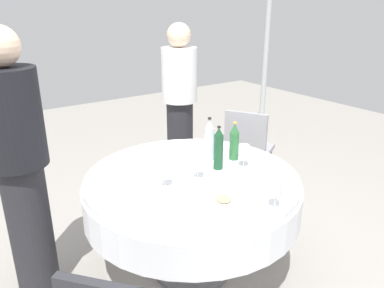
# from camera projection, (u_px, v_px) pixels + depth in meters

# --- Properties ---
(ground_plane) EXTENTS (10.00, 10.00, 0.00)m
(ground_plane) POSITION_uv_depth(u_px,v_px,m) (192.00, 267.00, 2.73)
(ground_plane) COLOR gray
(dining_table) EXTENTS (1.43, 1.43, 0.74)m
(dining_table) POSITION_uv_depth(u_px,v_px,m) (192.00, 195.00, 2.52)
(dining_table) COLOR white
(dining_table) RESTS_ON ground_plane
(bottle_clear_front) EXTENTS (0.07, 0.07, 0.32)m
(bottle_clear_front) POSITION_uv_depth(u_px,v_px,m) (209.00, 140.00, 2.66)
(bottle_clear_front) COLOR silver
(bottle_clear_front) RESTS_ON dining_table
(bottle_dark_green_east) EXTENTS (0.07, 0.07, 0.30)m
(bottle_dark_green_east) POSITION_uv_depth(u_px,v_px,m) (218.00, 149.00, 2.52)
(bottle_dark_green_east) COLOR #194728
(bottle_dark_green_east) RESTS_ON dining_table
(bottle_green_south) EXTENTS (0.07, 0.07, 0.28)m
(bottle_green_south) POSITION_uv_depth(u_px,v_px,m) (234.00, 142.00, 2.68)
(bottle_green_south) COLOR #2D6B38
(bottle_green_south) RESTS_ON dining_table
(wine_glass_left) EXTENTS (0.07, 0.07, 0.16)m
(wine_glass_left) POSITION_uv_depth(u_px,v_px,m) (244.00, 151.00, 2.55)
(wine_glass_left) COLOR white
(wine_glass_left) RESTS_ON dining_table
(wine_glass_north) EXTENTS (0.06, 0.06, 0.16)m
(wine_glass_north) POSITION_uv_depth(u_px,v_px,m) (276.00, 189.00, 2.03)
(wine_glass_north) COLOR white
(wine_glass_north) RESTS_ON dining_table
(wine_glass_mid) EXTENTS (0.07, 0.07, 0.15)m
(wine_glass_mid) POSITION_uv_depth(u_px,v_px,m) (165.00, 171.00, 2.28)
(wine_glass_mid) COLOR white
(wine_glass_mid) RESTS_ON dining_table
(wine_glass_west) EXTENTS (0.07, 0.07, 0.15)m
(wine_glass_west) POSITION_uv_depth(u_px,v_px,m) (198.00, 163.00, 2.39)
(wine_glass_west) COLOR white
(wine_glass_west) RESTS_ON dining_table
(plate_inner) EXTENTS (0.22, 0.22, 0.02)m
(plate_inner) POSITION_uv_depth(u_px,v_px,m) (141.00, 174.00, 2.47)
(plate_inner) COLOR white
(plate_inner) RESTS_ON dining_table
(plate_rear) EXTENTS (0.21, 0.21, 0.04)m
(plate_rear) POSITION_uv_depth(u_px,v_px,m) (223.00, 201.00, 2.12)
(plate_rear) COLOR white
(plate_rear) RESTS_ON dining_table
(plate_right) EXTENTS (0.22, 0.22, 0.02)m
(plate_right) POSITION_uv_depth(u_px,v_px,m) (144.00, 204.00, 2.10)
(plate_right) COLOR white
(plate_right) RESTS_ON dining_table
(knife_east) EXTENTS (0.13, 0.15, 0.00)m
(knife_east) POSITION_uv_depth(u_px,v_px,m) (223.00, 180.00, 2.40)
(knife_east) COLOR silver
(knife_east) RESTS_ON dining_table
(knife_south) EXTENTS (0.18, 0.02, 0.00)m
(knife_south) POSITION_uv_depth(u_px,v_px,m) (151.00, 152.00, 2.84)
(knife_south) COLOR silver
(knife_south) RESTS_ON dining_table
(folded_napkin) EXTENTS (0.22, 0.22, 0.02)m
(folded_napkin) POSITION_uv_depth(u_px,v_px,m) (213.00, 148.00, 2.89)
(folded_napkin) COLOR white
(folded_napkin) RESTS_ON dining_table
(person_front) EXTENTS (0.34, 0.34, 1.70)m
(person_front) POSITION_uv_depth(u_px,v_px,m) (20.00, 166.00, 2.22)
(person_front) COLOR #26262B
(person_front) RESTS_ON ground_plane
(person_east) EXTENTS (0.34, 0.34, 1.63)m
(person_east) POSITION_uv_depth(u_px,v_px,m) (180.00, 105.00, 3.69)
(person_east) COLOR #26262B
(person_east) RESTS_ON ground_plane
(chair_mid) EXTENTS (0.55, 0.55, 0.87)m
(chair_mid) POSITION_uv_depth(u_px,v_px,m) (248.00, 145.00, 3.61)
(chair_mid) COLOR #99999E
(chair_mid) RESTS_ON ground_plane
(tent_pole_secondary) EXTENTS (0.07, 0.07, 2.54)m
(tent_pole_secondary) POSITION_uv_depth(u_px,v_px,m) (266.00, 46.00, 4.85)
(tent_pole_secondary) COLOR #B2B5B7
(tent_pole_secondary) RESTS_ON ground_plane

